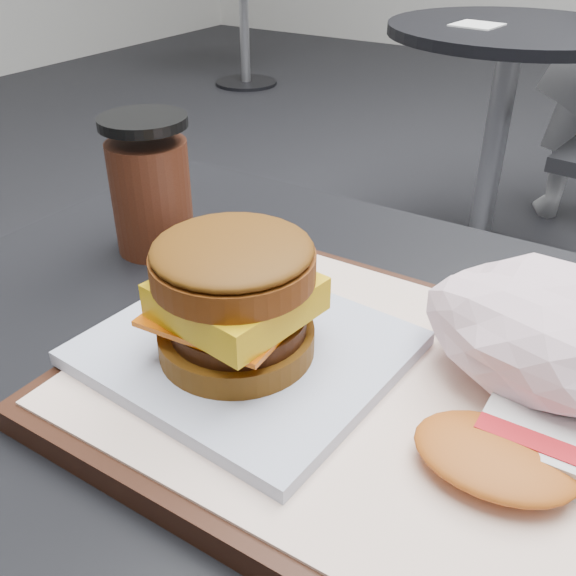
{
  "coord_description": "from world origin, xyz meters",
  "views": [
    {
      "loc": [
        0.13,
        -0.28,
        1.05
      ],
      "look_at": [
        -0.06,
        0.01,
        0.83
      ],
      "focal_mm": 40.0,
      "sensor_mm": 36.0,
      "label": 1
    }
  ],
  "objects_px": {
    "breakfast_sandwich": "(238,310)",
    "coffee_cup": "(151,190)",
    "crumpled_wrapper": "(561,335)",
    "hash_brown": "(534,451)",
    "neighbor_table": "(502,97)",
    "serving_tray": "(378,400)"
  },
  "relations": [
    {
      "from": "breakfast_sandwich",
      "to": "neighbor_table",
      "type": "bearing_deg",
      "value": 99.36
    },
    {
      "from": "serving_tray",
      "to": "crumpled_wrapper",
      "type": "height_order",
      "value": "crumpled_wrapper"
    },
    {
      "from": "neighbor_table",
      "to": "crumpled_wrapper",
      "type": "bearing_deg",
      "value": -74.05
    },
    {
      "from": "hash_brown",
      "to": "serving_tray",
      "type": "bearing_deg",
      "value": 171.49
    },
    {
      "from": "crumpled_wrapper",
      "to": "coffee_cup",
      "type": "bearing_deg",
      "value": 174.92
    },
    {
      "from": "crumpled_wrapper",
      "to": "hash_brown",
      "type": "bearing_deg",
      "value": -83.72
    },
    {
      "from": "crumpled_wrapper",
      "to": "neighbor_table",
      "type": "distance_m",
      "value": 1.67
    },
    {
      "from": "neighbor_table",
      "to": "hash_brown",
      "type": "bearing_deg",
      "value": -74.49
    },
    {
      "from": "coffee_cup",
      "to": "neighbor_table",
      "type": "height_order",
      "value": "coffee_cup"
    },
    {
      "from": "coffee_cup",
      "to": "breakfast_sandwich",
      "type": "bearing_deg",
      "value": -32.86
    },
    {
      "from": "hash_brown",
      "to": "crumpled_wrapper",
      "type": "distance_m",
      "value": 0.08
    },
    {
      "from": "breakfast_sandwich",
      "to": "hash_brown",
      "type": "bearing_deg",
      "value": 2.78
    },
    {
      "from": "breakfast_sandwich",
      "to": "crumpled_wrapper",
      "type": "height_order",
      "value": "breakfast_sandwich"
    },
    {
      "from": "breakfast_sandwich",
      "to": "coffee_cup",
      "type": "height_order",
      "value": "coffee_cup"
    },
    {
      "from": "coffee_cup",
      "to": "crumpled_wrapper",
      "type": "bearing_deg",
      "value": -5.08
    },
    {
      "from": "serving_tray",
      "to": "breakfast_sandwich",
      "type": "xyz_separation_m",
      "value": [
        -0.09,
        -0.02,
        0.05
      ]
    },
    {
      "from": "hash_brown",
      "to": "neighbor_table",
      "type": "relative_size",
      "value": 0.16
    },
    {
      "from": "serving_tray",
      "to": "neighbor_table",
      "type": "height_order",
      "value": "serving_tray"
    },
    {
      "from": "coffee_cup",
      "to": "neighbor_table",
      "type": "xyz_separation_m",
      "value": [
        -0.09,
        1.55,
        -0.28
      ]
    },
    {
      "from": "breakfast_sandwich",
      "to": "serving_tray",
      "type": "bearing_deg",
      "value": 14.74
    },
    {
      "from": "breakfast_sandwich",
      "to": "neighbor_table",
      "type": "xyz_separation_m",
      "value": [
        -0.27,
        1.67,
        -0.28
      ]
    },
    {
      "from": "crumpled_wrapper",
      "to": "coffee_cup",
      "type": "height_order",
      "value": "coffee_cup"
    }
  ]
}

